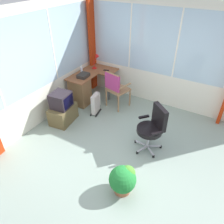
% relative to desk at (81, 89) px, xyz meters
% --- Properties ---
extents(ground, '(5.49, 5.77, 0.06)m').
position_rel_desk_xyz_m(ground, '(-1.22, -2.07, -0.44)').
color(ground, gray).
extents(north_window_panel, '(4.49, 0.07, 2.58)m').
position_rel_desk_xyz_m(north_window_panel, '(-1.22, 0.34, 0.88)').
color(north_window_panel, white).
rests_on(north_window_panel, ground).
extents(east_window_panel, '(0.07, 4.77, 2.58)m').
position_rel_desk_xyz_m(east_window_panel, '(1.06, -2.07, 0.88)').
color(east_window_panel, white).
rests_on(east_window_panel, ground).
extents(curtain_corner, '(0.29, 0.08, 2.48)m').
position_rel_desk_xyz_m(curtain_corner, '(0.93, 0.21, 0.84)').
color(curtain_corner, '#BA2F0F').
rests_on(curtain_corner, ground).
extents(desk, '(1.31, 0.89, 0.75)m').
position_rel_desk_xyz_m(desk, '(0.00, 0.00, 0.00)').
color(desk, brown).
rests_on(desk, ground).
extents(desk_lamp, '(0.22, 0.19, 0.39)m').
position_rel_desk_xyz_m(desk_lamp, '(0.75, -0.04, 0.60)').
color(desk_lamp, red).
rests_on(desk_lamp, desk).
extents(tv_remote, '(0.09, 0.16, 0.02)m').
position_rel_desk_xyz_m(tv_remote, '(0.71, -0.35, 0.35)').
color(tv_remote, black).
rests_on(tv_remote, desk).
extents(spray_bottle, '(0.06, 0.06, 0.22)m').
position_rel_desk_xyz_m(spray_bottle, '(0.26, 0.14, 0.44)').
color(spray_bottle, silver).
rests_on(spray_bottle, desk).
extents(paper_tray, '(0.31, 0.24, 0.09)m').
position_rel_desk_xyz_m(paper_tray, '(0.06, -0.05, 0.39)').
color(paper_tray, '#2D2925').
rests_on(paper_tray, desk).
extents(wooden_armchair, '(0.59, 0.59, 1.00)m').
position_rel_desk_xyz_m(wooden_armchair, '(0.23, -0.90, 0.23)').
color(wooden_armchair, '#9C724D').
rests_on(wooden_armchair, ground).
extents(office_chair, '(0.59, 0.61, 0.98)m').
position_rel_desk_xyz_m(office_chair, '(-0.71, -2.28, 0.16)').
color(office_chair, '#B7B7BF').
rests_on(office_chair, ground).
extents(tv_on_stand, '(0.69, 0.51, 0.78)m').
position_rel_desk_xyz_m(tv_on_stand, '(-0.91, -0.13, -0.06)').
color(tv_on_stand, brown).
rests_on(tv_on_stand, ground).
extents(space_heater, '(0.41, 0.23, 0.54)m').
position_rel_desk_xyz_m(space_heater, '(-0.21, -0.60, -0.13)').
color(space_heater, silver).
rests_on(space_heater, ground).
extents(potted_plant, '(0.45, 0.45, 0.51)m').
position_rel_desk_xyz_m(potted_plant, '(-1.91, -2.27, -0.12)').
color(potted_plant, '#9D5C3B').
rests_on(potted_plant, ground).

